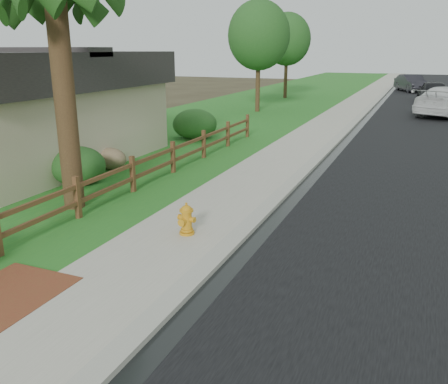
% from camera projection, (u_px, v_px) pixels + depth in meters
% --- Properties ---
extents(ground, '(120.00, 120.00, 0.00)m').
position_uv_depth(ground, '(146.00, 304.00, 7.73)').
color(ground, '#372F1E').
extents(road, '(8.00, 90.00, 0.02)m').
position_uv_depth(road, '(434.00, 102.00, 36.96)').
color(road, black).
rests_on(road, ground).
extents(curb, '(0.40, 90.00, 0.12)m').
position_uv_depth(curb, '(378.00, 99.00, 38.49)').
color(curb, '#9C9B8D').
rests_on(curb, ground).
extents(wet_gutter, '(0.50, 90.00, 0.00)m').
position_uv_depth(wet_gutter, '(383.00, 100.00, 38.38)').
color(wet_gutter, black).
rests_on(wet_gutter, road).
extents(sidewalk, '(2.20, 90.00, 0.10)m').
position_uv_depth(sidewalk, '(362.00, 99.00, 38.97)').
color(sidewalk, '#A29E8D').
rests_on(sidewalk, ground).
extents(grass_strip, '(1.60, 90.00, 0.06)m').
position_uv_depth(grass_strip, '(338.00, 98.00, 39.68)').
color(grass_strip, '#1C6322').
rests_on(grass_strip, ground).
extents(lawn_near, '(9.00, 90.00, 0.04)m').
position_uv_depth(lawn_near, '(278.00, 96.00, 41.60)').
color(lawn_near, '#1C6322').
rests_on(lawn_near, ground).
extents(ranch_fence, '(0.12, 16.92, 1.10)m').
position_uv_depth(ranch_fence, '(154.00, 164.00, 14.53)').
color(ranch_fence, '#522B1B').
rests_on(ranch_fence, ground).
extents(fire_hydrant, '(0.47, 0.38, 0.72)m').
position_uv_depth(fire_hydrant, '(186.00, 220.00, 10.31)').
color(fire_hydrant, orange).
rests_on(fire_hydrant, sidewalk).
extents(dark_car_mid, '(2.38, 5.02, 1.66)m').
position_uv_depth(dark_car_mid, '(433.00, 91.00, 36.91)').
color(dark_car_mid, black).
rests_on(dark_car_mid, road).
extents(dark_car_far, '(3.51, 5.17, 1.61)m').
position_uv_depth(dark_car_far, '(411.00, 83.00, 45.73)').
color(dark_car_far, black).
rests_on(dark_car_far, road).
extents(boulder, '(1.36, 1.18, 0.76)m').
position_uv_depth(boulder, '(111.00, 159.00, 16.22)').
color(boulder, brown).
rests_on(boulder, ground).
extents(shrub_c, '(1.77, 1.77, 1.18)m').
position_uv_depth(shrub_c, '(78.00, 166.00, 14.34)').
color(shrub_c, '#194117').
rests_on(shrub_c, ground).
extents(shrub_d, '(2.41, 2.41, 1.38)m').
position_uv_depth(shrub_d, '(195.00, 124.00, 21.67)').
color(shrub_d, '#194117').
rests_on(shrub_d, ground).
extents(tree_near_left, '(3.94, 3.94, 6.99)m').
position_uv_depth(tree_near_left, '(259.00, 35.00, 29.89)').
color(tree_near_left, '#362316').
rests_on(tree_near_left, ground).
extents(tree_mid_left, '(3.84, 3.84, 6.86)m').
position_uv_depth(tree_mid_left, '(287.00, 39.00, 38.54)').
color(tree_mid_left, '#362316').
rests_on(tree_mid_left, ground).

